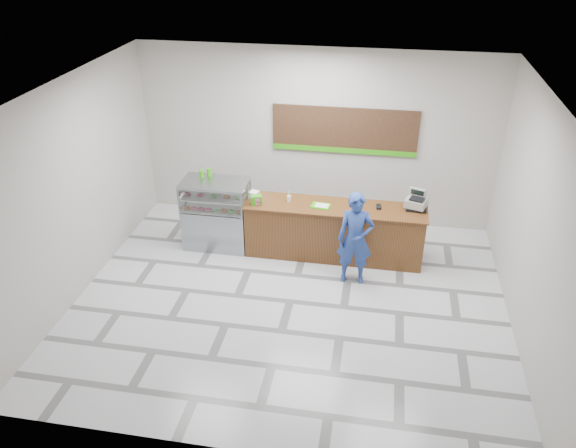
% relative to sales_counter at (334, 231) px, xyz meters
% --- Properties ---
extents(floor, '(7.00, 7.00, 0.00)m').
position_rel_sales_counter_xyz_m(floor, '(-0.55, -1.55, -0.52)').
color(floor, silver).
rests_on(floor, ground).
extents(back_wall, '(7.00, 0.00, 7.00)m').
position_rel_sales_counter_xyz_m(back_wall, '(-0.55, 1.45, 1.23)').
color(back_wall, '#B3ADA4').
rests_on(back_wall, floor).
extents(ceiling, '(7.00, 7.00, 0.00)m').
position_rel_sales_counter_xyz_m(ceiling, '(-0.55, -1.55, 2.98)').
color(ceiling, silver).
rests_on(ceiling, back_wall).
extents(sales_counter, '(3.26, 0.76, 1.03)m').
position_rel_sales_counter_xyz_m(sales_counter, '(0.00, 0.00, 0.00)').
color(sales_counter, brown).
rests_on(sales_counter, floor).
extents(display_case, '(1.22, 0.72, 1.33)m').
position_rel_sales_counter_xyz_m(display_case, '(-2.22, -0.00, 0.16)').
color(display_case, gray).
rests_on(display_case, floor).
extents(menu_board, '(2.80, 0.06, 0.90)m').
position_rel_sales_counter_xyz_m(menu_board, '(-0.00, 1.41, 1.42)').
color(menu_board, black).
rests_on(menu_board, back_wall).
extents(cash_register, '(0.45, 0.46, 0.33)m').
position_rel_sales_counter_xyz_m(cash_register, '(1.42, 0.18, 0.64)').
color(cash_register, black).
rests_on(cash_register, sales_counter).
extents(card_terminal, '(0.09, 0.17, 0.04)m').
position_rel_sales_counter_xyz_m(card_terminal, '(0.77, 0.07, 0.53)').
color(card_terminal, black).
rests_on(card_terminal, sales_counter).
extents(serving_tray, '(0.36, 0.28, 0.02)m').
position_rel_sales_counter_xyz_m(serving_tray, '(-0.25, -0.05, 0.52)').
color(serving_tray, '#2FC20A').
rests_on(serving_tray, sales_counter).
extents(napkin_box, '(0.20, 0.20, 0.13)m').
position_rel_sales_counter_xyz_m(napkin_box, '(-1.50, 0.06, 0.58)').
color(napkin_box, white).
rests_on(napkin_box, sales_counter).
extents(straw_cup, '(0.08, 0.08, 0.11)m').
position_rel_sales_counter_xyz_m(straw_cup, '(-0.85, 0.05, 0.57)').
color(straw_cup, silver).
rests_on(straw_cup, sales_counter).
extents(promo_box, '(0.22, 0.18, 0.17)m').
position_rel_sales_counter_xyz_m(promo_box, '(-1.40, -0.17, 0.60)').
color(promo_box, '#319C11').
rests_on(promo_box, sales_counter).
extents(donut_decal, '(0.16, 0.16, 0.00)m').
position_rel_sales_counter_xyz_m(donut_decal, '(0.44, -0.14, 0.52)').
color(donut_decal, '#D65180').
rests_on(donut_decal, sales_counter).
extents(green_cup_left, '(0.09, 0.09, 0.13)m').
position_rel_sales_counter_xyz_m(green_cup_left, '(-2.51, 0.17, 0.88)').
color(green_cup_left, '#319C11').
rests_on(green_cup_left, display_case).
extents(green_cup_right, '(0.10, 0.10, 0.15)m').
position_rel_sales_counter_xyz_m(green_cup_right, '(-2.38, 0.24, 0.89)').
color(green_cup_right, '#319C11').
rests_on(green_cup_right, display_case).
extents(customer, '(0.62, 0.42, 1.66)m').
position_rel_sales_counter_xyz_m(customer, '(0.42, -0.74, 0.31)').
color(customer, navy).
rests_on(customer, floor).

